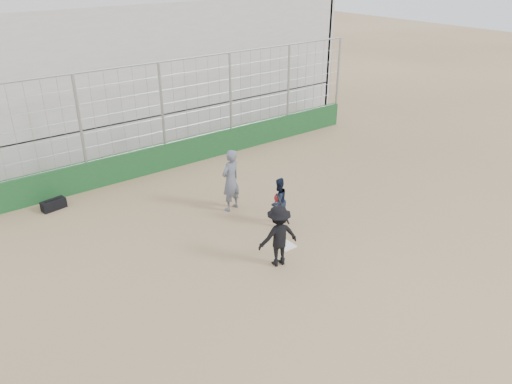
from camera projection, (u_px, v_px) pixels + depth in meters
ground at (286, 246)px, 14.00m from camera, size 90.00×90.00×0.00m
home_plate at (286, 246)px, 13.99m from camera, size 0.44×0.44×0.02m
backstop at (165, 145)px, 18.59m from camera, size 18.10×0.25×4.04m
bleachers at (107, 69)px, 21.28m from camera, size 20.25×6.70×6.98m
batter_at_plate at (278, 236)px, 12.86m from camera, size 1.20×0.86×1.85m
catcher_crouched at (278, 210)px, 14.85m from camera, size 0.90×0.80×1.05m
umpire at (231, 183)px, 15.62m from camera, size 0.84×0.66×1.82m
equipment_bag at (54, 205)px, 15.93m from camera, size 0.79×0.43×0.36m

